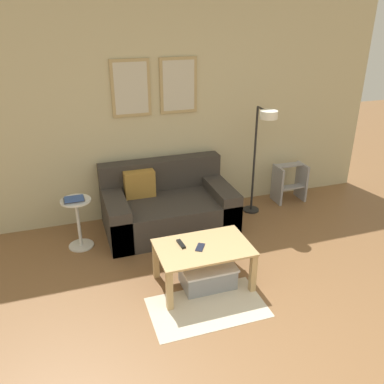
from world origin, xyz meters
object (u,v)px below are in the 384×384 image
(book_stack, at_px, (74,199))
(coffee_table, at_px, (203,254))
(storage_bin, at_px, (208,275))
(remote_control, at_px, (181,244))
(couch, at_px, (167,207))
(step_stool, at_px, (290,182))
(cell_phone, at_px, (200,247))
(side_table, at_px, (78,219))
(floor_lamp, at_px, (263,140))

(book_stack, bearing_deg, coffee_table, -44.35)
(storage_bin, bearing_deg, remote_control, 150.70)
(couch, height_order, book_stack, couch)
(step_stool, bearing_deg, storage_bin, -140.49)
(storage_bin, distance_m, cell_phone, 0.32)
(side_table, relative_size, book_stack, 2.61)
(side_table, height_order, book_stack, book_stack)
(coffee_table, height_order, cell_phone, cell_phone)
(couch, distance_m, coffee_table, 1.21)
(coffee_table, xyz_separation_m, remote_control, (-0.19, 0.10, 0.09))
(storage_bin, distance_m, book_stack, 1.64)
(couch, bearing_deg, side_table, -173.20)
(cell_phone, bearing_deg, couch, 121.57)
(couch, relative_size, remote_control, 10.07)
(side_table, distance_m, book_stack, 0.25)
(coffee_table, xyz_separation_m, book_stack, (-1.09, 1.06, 0.25))
(couch, height_order, side_table, couch)
(cell_phone, bearing_deg, book_stack, 166.61)
(coffee_table, distance_m, side_table, 1.52)
(couch, relative_size, storage_bin, 2.92)
(cell_phone, relative_size, step_stool, 0.27)
(floor_lamp, bearing_deg, book_stack, -179.24)
(floor_lamp, relative_size, book_stack, 6.29)
(coffee_table, height_order, storage_bin, coffee_table)
(couch, height_order, step_stool, couch)
(book_stack, xyz_separation_m, cell_phone, (1.05, -1.07, -0.17))
(cell_phone, bearing_deg, floor_lamp, 75.22)
(book_stack, xyz_separation_m, remote_control, (0.90, -0.97, -0.17))
(coffee_table, distance_m, cell_phone, 0.09)
(cell_phone, bearing_deg, side_table, 165.85)
(remote_control, height_order, cell_phone, remote_control)
(storage_bin, xyz_separation_m, cell_phone, (-0.07, 0.02, 0.31))
(coffee_table, xyz_separation_m, storage_bin, (0.04, -0.03, -0.23))
(couch, bearing_deg, cell_phone, -90.52)
(floor_lamp, bearing_deg, coffee_table, -136.18)
(step_stool, bearing_deg, book_stack, -173.23)
(side_table, height_order, remote_control, side_table)
(remote_control, height_order, step_stool, step_stool)
(side_table, height_order, step_stool, side_table)
(remote_control, xyz_separation_m, step_stool, (1.96, 1.31, -0.16))
(couch, xyz_separation_m, remote_control, (-0.17, -1.11, 0.16))
(floor_lamp, distance_m, cell_phone, 1.72)
(cell_phone, height_order, step_stool, step_stool)
(storage_bin, distance_m, floor_lamp, 1.82)
(cell_phone, xyz_separation_m, step_stool, (1.81, 1.41, -0.15))
(step_stool, bearing_deg, cell_phone, -142.05)
(couch, bearing_deg, step_stool, 6.35)
(step_stool, bearing_deg, floor_lamp, -153.93)
(floor_lamp, height_order, book_stack, floor_lamp)
(couch, distance_m, step_stool, 1.81)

